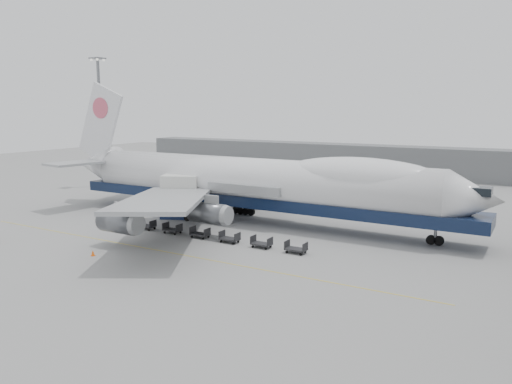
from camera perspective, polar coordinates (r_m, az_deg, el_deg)
The scene contains 14 objects.
ground at distance 60.74m, azimuth -6.52°, elevation -5.44°, with size 260.00×260.00×0.00m, color gray.
apron_line at distance 56.24m, azimuth -10.21°, elevation -6.75°, with size 60.00×0.15×0.01m, color gold.
hangar at distance 125.93m, azimuth 9.10°, elevation 3.87°, with size 110.00×8.00×7.00m, color slate.
floodlight_mast at distance 104.92m, azimuth -17.36°, elevation 8.35°, with size 2.40×2.40×25.43m.
airliner at distance 69.05m, azimuth -0.21°, elevation 1.20°, with size 67.00×55.30×19.98m.
catering_truck at distance 72.32m, azimuth -8.58°, elevation -0.26°, with size 6.24×5.37×6.24m.
traffic_cone at distance 56.67m, azimuth -18.14°, elevation -6.65°, with size 0.43×0.43×0.63m.
dolly_0 at distance 69.85m, azimuth -15.01°, elevation -3.28°, with size 2.30×1.35×1.30m.
dolly_1 at distance 66.90m, azimuth -12.39°, elevation -3.74°, with size 2.30×1.35×1.30m.
dolly_2 at distance 64.10m, azimuth -9.53°, elevation -4.23°, with size 2.30×1.35×1.30m.
dolly_3 at distance 61.47m, azimuth -6.42°, elevation -4.75°, with size 2.30×1.35×1.30m.
dolly_4 at distance 59.06m, azimuth -3.03°, elevation -5.30°, with size 2.30×1.35×1.30m.
dolly_5 at distance 56.86m, azimuth 0.64°, elevation -5.87°, with size 2.30×1.35×1.30m.
dolly_6 at distance 54.93m, azimuth 4.59°, elevation -6.45°, with size 2.30×1.35×1.30m.
Camera 1 is at (35.39, -46.83, 15.61)m, focal length 35.00 mm.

